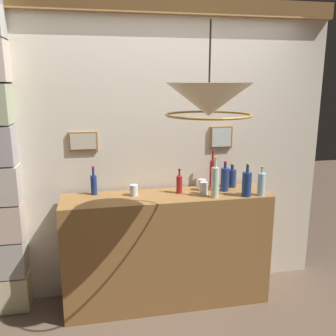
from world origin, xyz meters
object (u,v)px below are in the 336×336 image
object	(u,v)px
liquor_bottle_rye	(215,182)
pendant_lamp	(209,100)
liquor_bottle_sherry	(247,184)
liquor_bottle_whiskey	(261,184)
liquor_bottle_bourbon	(225,179)
glass_tumbler_highball	(204,188)
liquor_bottle_tequila	(94,184)
liquor_bottle_rum	(212,173)
liquor_bottle_gin	(179,184)
glass_tumbler_shot	(134,190)
liquor_bottle_vermouth	(232,178)
glass_tumbler_rocks	(202,185)

from	to	relation	value
liquor_bottle_rye	pendant_lamp	size ratio (longest dim) A/B	0.58
liquor_bottle_rye	liquor_bottle_sherry	bearing A→B (deg)	-4.81
liquor_bottle_whiskey	liquor_bottle_sherry	distance (m)	0.13
liquor_bottle_sherry	pendant_lamp	bearing A→B (deg)	-136.31
liquor_bottle_bourbon	glass_tumbler_highball	xyz separation A→B (m)	(-0.21, -0.06, -0.05)
liquor_bottle_tequila	glass_tumbler_highball	xyz separation A→B (m)	(0.92, -0.18, -0.04)
liquor_bottle_rye	pendant_lamp	world-z (taller)	pendant_lamp
liquor_bottle_bourbon	glass_tumbler_highball	bearing A→B (deg)	-163.40
liquor_bottle_rum	liquor_bottle_bourbon	world-z (taller)	liquor_bottle_rum
liquor_bottle_sherry	liquor_bottle_rye	bearing A→B (deg)	175.19
liquor_bottle_sherry	liquor_bottle_rye	world-z (taller)	liquor_bottle_rye
liquor_bottle_whiskey	liquor_bottle_gin	bearing A→B (deg)	163.37
liquor_bottle_whiskey	liquor_bottle_rye	size ratio (longest dim) A/B	0.74
liquor_bottle_tequila	glass_tumbler_shot	xyz separation A→B (m)	(0.33, -0.10, -0.05)
liquor_bottle_whiskey	liquor_bottle_bourbon	bearing A→B (deg)	144.08
liquor_bottle_tequila	glass_tumbler_highball	bearing A→B (deg)	-10.91
liquor_bottle_whiskey	liquor_bottle_gin	distance (m)	0.70
liquor_bottle_tequila	glass_tumbler_highball	world-z (taller)	liquor_bottle_tequila
liquor_bottle_vermouth	glass_tumbler_highball	world-z (taller)	liquor_bottle_vermouth
glass_tumbler_rocks	glass_tumbler_highball	world-z (taller)	glass_tumbler_highball
liquor_bottle_sherry	glass_tumbler_highball	xyz separation A→B (m)	(-0.34, 0.12, -0.05)
glass_tumbler_highball	liquor_bottle_sherry	bearing A→B (deg)	-19.60
liquor_bottle_bourbon	liquor_bottle_vermouth	world-z (taller)	liquor_bottle_bourbon
liquor_bottle_gin	liquor_bottle_vermouth	world-z (taller)	liquor_bottle_vermouth
liquor_bottle_gin	glass_tumbler_rocks	world-z (taller)	liquor_bottle_gin
liquor_bottle_tequila	liquor_bottle_whiskey	bearing A→B (deg)	-12.28
liquor_bottle_rye	glass_tumbler_highball	size ratio (longest dim) A/B	3.16
liquor_bottle_rum	glass_tumbler_shot	bearing A→B (deg)	-171.00
liquor_bottle_whiskey	glass_tumbler_shot	distance (m)	1.08
pendant_lamp	liquor_bottle_sherry	bearing A→B (deg)	43.69
liquor_bottle_rum	liquor_bottle_vermouth	world-z (taller)	liquor_bottle_rum
liquor_bottle_rye	liquor_bottle_vermouth	xyz separation A→B (m)	(0.25, 0.27, -0.05)
liquor_bottle_rum	liquor_bottle_tequila	bearing A→B (deg)	-179.12
liquor_bottle_sherry	pendant_lamp	world-z (taller)	pendant_lamp
liquor_bottle_bourbon	glass_tumbler_rocks	distance (m)	0.21
liquor_bottle_sherry	glass_tumbler_rocks	bearing A→B (deg)	143.12
liquor_bottle_rum	pendant_lamp	xyz separation A→B (m)	(-0.30, -0.80, 0.69)
liquor_bottle_rum	liquor_bottle_gin	bearing A→B (deg)	-160.38
liquor_bottle_rum	glass_tumbler_shot	size ratio (longest dim) A/B	3.61
liquor_bottle_rye	glass_tumbler_rocks	bearing A→B (deg)	101.86
liquor_bottle_sherry	glass_tumbler_shot	xyz separation A→B (m)	(-0.93, 0.20, -0.06)
liquor_bottle_sherry	glass_tumbler_rocks	xyz separation A→B (m)	(-0.32, 0.24, -0.06)
liquor_bottle_rye	glass_tumbler_rocks	xyz separation A→B (m)	(-0.05, 0.22, -0.08)
liquor_bottle_rum	liquor_bottle_sherry	bearing A→B (deg)	-57.57
liquor_bottle_gin	liquor_bottle_whiskey	bearing A→B (deg)	-16.63
liquor_bottle_rum	pendant_lamp	world-z (taller)	pendant_lamp
liquor_bottle_bourbon	glass_tumbler_shot	bearing A→B (deg)	178.85
liquor_bottle_vermouth	glass_tumbler_shot	bearing A→B (deg)	-174.30
liquor_bottle_gin	liquor_bottle_rye	distance (m)	0.32
liquor_bottle_vermouth	glass_tumbler_highball	size ratio (longest dim) A/B	2.04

